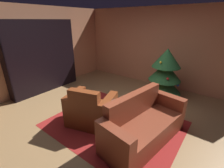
{
  "coord_description": "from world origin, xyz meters",
  "views": [
    {
      "loc": [
        1.89,
        -2.48,
        2.12
      ],
      "look_at": [
        -0.1,
        0.16,
        0.78
      ],
      "focal_mm": 25.37,
      "sensor_mm": 36.0,
      "label": 1
    }
  ],
  "objects": [
    {
      "name": "wall_left",
      "position": [
        -2.89,
        0.0,
        1.26
      ],
      "size": [
        0.06,
        5.38,
        2.53
      ],
      "primitive_type": "cube",
      "color": "tan",
      "rests_on": "ground"
    },
    {
      "name": "armchair_red",
      "position": [
        -0.22,
        -0.43,
        0.32
      ],
      "size": [
        1.12,
        0.96,
        0.89
      ],
      "color": "brown",
      "rests_on": "ground"
    },
    {
      "name": "wall_back",
      "position": [
        0.0,
        2.66,
        1.26
      ],
      "size": [
        5.84,
        0.06,
        2.53
      ],
      "primitive_type": "cube",
      "color": "tan",
      "rests_on": "ground"
    },
    {
      "name": "area_rug",
      "position": [
        0.2,
        -0.14,
        0.0
      ],
      "size": [
        2.69,
        2.16,
        0.01
      ],
      "primitive_type": "cube",
      "color": "maroon",
      "rests_on": "ground"
    },
    {
      "name": "bookshelf_unit",
      "position": [
        -2.65,
        0.16,
        1.03
      ],
      "size": [
        0.33,
        2.15,
        2.14
      ],
      "color": "black",
      "rests_on": "ground"
    },
    {
      "name": "bottle_on_table",
      "position": [
        0.4,
        -0.15,
        0.55
      ],
      "size": [
        0.07,
        0.07,
        0.32
      ],
      "color": "#1A542A",
      "rests_on": "coffee_table"
    },
    {
      "name": "ground_plane",
      "position": [
        0.0,
        0.0,
        0.0
      ],
      "size": [
        6.86,
        6.86,
        0.0
      ],
      "primitive_type": "plane",
      "color": "#9B754B"
    },
    {
      "name": "couch_red",
      "position": [
        0.89,
        -0.2,
        0.31
      ],
      "size": [
        0.98,
        1.85,
        0.89
      ],
      "color": "brown",
      "rests_on": "ground"
    },
    {
      "name": "book_stack_on_table",
      "position": [
        0.14,
        -0.22,
        0.49
      ],
      "size": [
        0.24,
        0.18,
        0.14
      ],
      "color": "#BA3221",
      "rests_on": "coffee_table"
    },
    {
      "name": "decorated_tree",
      "position": [
        0.54,
        1.75,
        0.74
      ],
      "size": [
        0.99,
        0.99,
        1.43
      ],
      "color": "brown",
      "rests_on": "ground"
    },
    {
      "name": "coffee_table",
      "position": [
        0.19,
        -0.19,
        0.39
      ],
      "size": [
        0.78,
        0.78,
        0.42
      ],
      "color": "black",
      "rests_on": "ground"
    }
  ]
}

